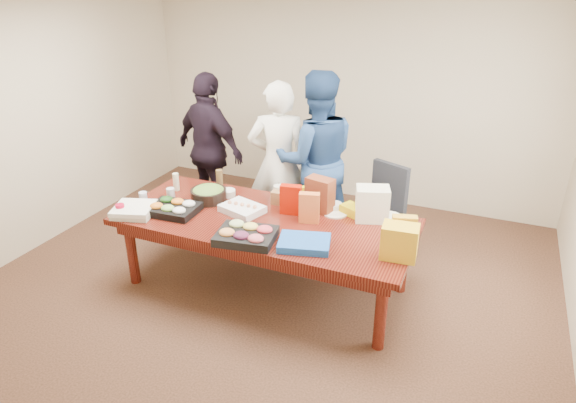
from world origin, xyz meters
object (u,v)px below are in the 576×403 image
at_px(conference_table, 265,253).
at_px(office_chair, 383,220).
at_px(sheet_cake, 242,209).
at_px(person_right, 316,160).
at_px(salad_bowl, 209,195).
at_px(person_center, 279,164).

bearing_deg(conference_table, office_chair, 43.81).
xyz_separation_m(conference_table, sheet_cake, (-0.26, 0.05, 0.41)).
distance_m(conference_table, person_right, 1.27).
xyz_separation_m(person_right, salad_bowl, (-0.80, -0.96, -0.17)).
distance_m(office_chair, person_center, 1.30).
bearing_deg(salad_bowl, person_right, 50.15).
distance_m(conference_table, office_chair, 1.31).
xyz_separation_m(sheet_cake, salad_bowl, (-0.44, 0.11, 0.02)).
bearing_deg(person_center, sheet_cake, 70.61).
bearing_deg(person_right, office_chair, 137.81).
bearing_deg(conference_table, salad_bowl, 167.09).
xyz_separation_m(conference_table, office_chair, (0.94, 0.90, 0.14)).
distance_m(office_chair, sheet_cake, 1.50).
bearing_deg(sheet_cake, office_chair, 52.29).
height_order(sheet_cake, salad_bowl, salad_bowl).
relative_size(office_chair, person_right, 0.52).
bearing_deg(conference_table, person_center, 106.61).
distance_m(conference_table, person_center, 1.16).
height_order(conference_table, sheet_cake, sheet_cake).
relative_size(conference_table, salad_bowl, 7.73).
xyz_separation_m(person_center, salad_bowl, (-0.41, -0.82, -0.12)).
distance_m(conference_table, salad_bowl, 0.84).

